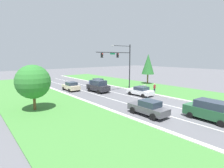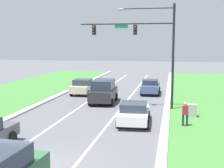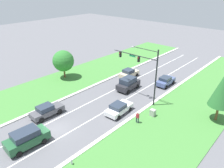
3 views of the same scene
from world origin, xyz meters
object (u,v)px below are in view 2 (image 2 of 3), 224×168
white_sedan (134,113)px  charcoal_suv (103,91)px  utility_cabinet (192,111)px  traffic_signal_mast (147,40)px  champagne_sedan (83,87)px  pedestrian (185,113)px  slate_blue_sedan (151,87)px

white_sedan → charcoal_suv: charcoal_suv is taller
charcoal_suv → utility_cabinet: charcoal_suv is taller
white_sedan → utility_cabinet: size_ratio=4.42×
white_sedan → traffic_signal_mast: bearing=82.4°
champagne_sedan → white_sedan: bearing=-57.5°
utility_cabinet → champagne_sedan: bearing=141.6°
charcoal_suv → pedestrian: (7.13, -7.12, -0.16)m
traffic_signal_mast → charcoal_suv: traffic_signal_mast is taller
white_sedan → utility_cabinet: bearing=28.7°
white_sedan → charcoal_suv: bearing=115.2°
slate_blue_sedan → pedestrian: bearing=-76.8°
charcoal_suv → white_sedan: bearing=-64.2°
utility_cabinet → pedestrian: pedestrian is taller
slate_blue_sedan → white_sedan: (-0.23, -12.70, -0.05)m
pedestrian → slate_blue_sedan: bearing=-80.1°
traffic_signal_mast → utility_cabinet: size_ratio=8.49×
champagne_sedan → traffic_signal_mast: bearing=-39.1°
slate_blue_sedan → pedestrian: pedestrian is taller
traffic_signal_mast → white_sedan: traffic_signal_mast is taller
traffic_signal_mast → champagne_sedan: bearing=140.1°
white_sedan → slate_blue_sedan: bearing=85.8°
utility_cabinet → traffic_signal_mast: bearing=144.8°
slate_blue_sedan → champagne_sedan: 7.30m
slate_blue_sedan → utility_cabinet: size_ratio=4.12×
slate_blue_sedan → champagne_sedan: champagne_sedan is taller
traffic_signal_mast → slate_blue_sedan: (-0.17, 7.63, -4.92)m
champagne_sedan → pedestrian: size_ratio=2.47×
slate_blue_sedan → champagne_sedan: size_ratio=1.01×
white_sedan → pedestrian: bearing=-7.9°
white_sedan → champagne_sedan: champagne_sedan is taller
white_sedan → champagne_sedan: 13.15m
slate_blue_sedan → white_sedan: bearing=-91.7°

